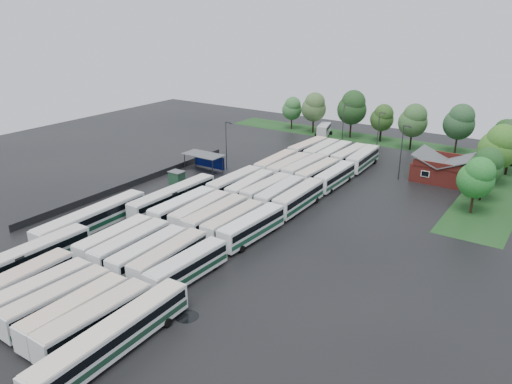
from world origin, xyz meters
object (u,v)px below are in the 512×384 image
Objects in this scene: artic_bus_west_a at (22,261)px; minibus at (324,130)px; artic_bus_east at (114,337)px; brick_building at (442,171)px.

artic_bus_west_a is 2.59× the size of minibus.
artic_bus_west_a is at bearing -105.04° from minibus.
artic_bus_east reaches higher than minibus.
artic_bus_east is 2.63× the size of minibus.
brick_building is 0.54× the size of artic_bus_east.
brick_building is 73.62m from artic_bus_west_a.
artic_bus_west_a is at bearing 167.57° from artic_bus_east.
brick_building is at bearing 63.23° from artic_bus_west_a.
brick_building reaches higher than minibus.
artic_bus_west_a is 21.58m from artic_bus_east.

